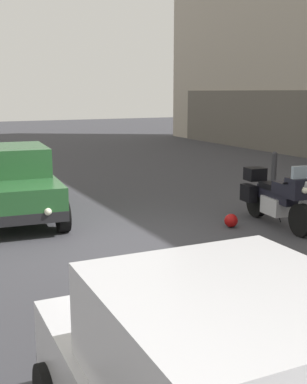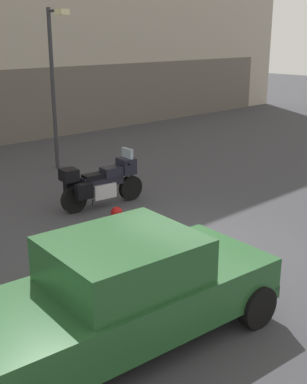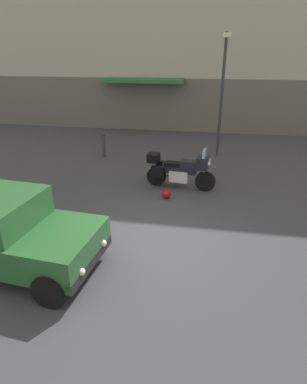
% 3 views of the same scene
% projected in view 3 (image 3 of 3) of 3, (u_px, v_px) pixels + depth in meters
% --- Properties ---
extents(ground_plane, '(80.00, 80.00, 0.00)m').
position_uv_depth(ground_plane, '(148.00, 242.00, 7.65)').
color(ground_plane, '#38383D').
extents(motorcycle, '(2.26, 0.86, 1.36)m').
position_uv_depth(motorcycle, '(179.00, 170.00, 10.48)').
color(motorcycle, black).
rests_on(motorcycle, ground).
extents(helmet, '(0.28, 0.28, 0.28)m').
position_uv_depth(helmet, '(166.00, 194.00, 9.88)').
color(helmet, '#990C0C').
rests_on(helmet, ground).
extents(streetlamp_curbside, '(0.28, 0.94, 4.81)m').
position_uv_depth(streetlamp_curbside, '(223.00, 85.00, 12.74)').
color(streetlamp_curbside, '#2D2D33').
rests_on(streetlamp_curbside, ground).
extents(bollard_curbside, '(0.16, 0.16, 1.02)m').
position_uv_depth(bollard_curbside, '(103.00, 144.00, 13.63)').
color(bollard_curbside, '#333338').
rests_on(bollard_curbside, ground).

